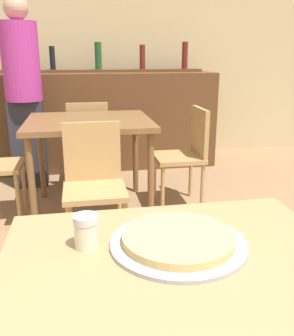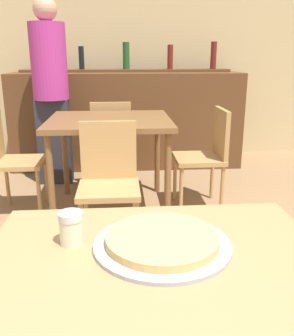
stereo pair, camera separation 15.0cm
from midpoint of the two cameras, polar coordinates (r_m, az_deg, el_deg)
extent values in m
cube|color=#D1B784|center=(4.83, -8.70, 18.31)|extent=(8.00, 0.05, 2.80)
cube|color=#A87F51|center=(1.05, 0.79, -15.17)|extent=(0.97, 0.78, 0.04)
cylinder|color=#A87F51|center=(1.54, -18.89, -21.11)|extent=(0.05, 0.05, 0.70)
cylinder|color=#A87F51|center=(1.63, 13.99, -18.20)|extent=(0.05, 0.05, 0.70)
cube|color=brown|center=(3.03, -10.27, 6.90)|extent=(0.98, 0.89, 0.04)
cylinder|color=brown|center=(2.79, -18.61, -2.88)|extent=(0.05, 0.05, 0.74)
cylinder|color=brown|center=(2.79, -0.95, -1.96)|extent=(0.05, 0.05, 0.74)
cylinder|color=brown|center=(3.52, -16.98, 1.32)|extent=(0.05, 0.05, 0.74)
cylinder|color=brown|center=(3.52, -2.99, 2.05)|extent=(0.05, 0.05, 0.74)
cube|color=brown|center=(4.39, -7.97, 7.16)|extent=(2.60, 0.56, 1.07)
cube|color=brown|center=(4.47, -8.35, 14.45)|extent=(2.39, 0.24, 0.03)
cylinder|color=#9999A3|center=(4.54, -21.82, 15.23)|extent=(0.08, 0.08, 0.24)
cylinder|color=black|center=(4.47, -15.20, 15.87)|extent=(0.06, 0.06, 0.25)
cylinder|color=#1E5123|center=(4.46, -8.44, 16.56)|extent=(0.08, 0.08, 0.30)
cylinder|color=maroon|center=(4.51, -1.70, 16.56)|extent=(0.07, 0.07, 0.27)
cylinder|color=maroon|center=(4.62, 4.82, 16.73)|extent=(0.07, 0.07, 0.31)
cube|color=tan|center=(2.44, -9.73, -3.51)|extent=(0.40, 0.40, 0.04)
cube|color=tan|center=(2.55, -10.04, 2.49)|extent=(0.38, 0.04, 0.40)
cylinder|color=tan|center=(2.38, -13.53, -10.17)|extent=(0.03, 0.03, 0.41)
cylinder|color=tan|center=(2.38, -5.24, -9.74)|extent=(0.03, 0.03, 0.41)
cylinder|color=tan|center=(2.69, -13.20, -6.90)|extent=(0.03, 0.03, 0.41)
cylinder|color=tan|center=(2.69, -5.91, -6.51)|extent=(0.03, 0.03, 0.41)
cube|color=tan|center=(3.78, -10.09, 3.79)|extent=(0.40, 0.40, 0.04)
cube|color=tan|center=(3.56, -10.24, 6.55)|extent=(0.38, 0.04, 0.40)
cylinder|color=tan|center=(4.00, -7.52, 1.35)|extent=(0.03, 0.03, 0.41)
cylinder|color=tan|center=(4.00, -12.39, 1.09)|extent=(0.03, 0.03, 0.41)
cylinder|color=tan|center=(3.67, -7.24, -0.06)|extent=(0.03, 0.03, 0.41)
cylinder|color=tan|center=(3.67, -12.53, -0.34)|extent=(0.03, 0.03, 0.41)
cylinder|color=tan|center=(3.07, -20.39, -4.53)|extent=(0.03, 0.03, 0.41)
cylinder|color=tan|center=(3.38, -19.47, -2.44)|extent=(0.03, 0.03, 0.41)
cube|color=tan|center=(3.19, 3.42, 1.59)|extent=(0.40, 0.40, 0.04)
cube|color=tan|center=(3.19, 6.68, 5.52)|extent=(0.04, 0.38, 0.40)
cylinder|color=tan|center=(3.38, -0.13, -1.44)|extent=(0.03, 0.03, 0.41)
cylinder|color=tan|center=(3.07, 1.00, -3.41)|extent=(0.03, 0.03, 0.41)
cylinder|color=tan|center=(3.45, 5.43, -1.11)|extent=(0.03, 0.03, 0.41)
cylinder|color=tan|center=(3.15, 7.09, -3.00)|extent=(0.03, 0.03, 0.41)
cylinder|color=#A3A3A8|center=(1.12, 0.89, -11.50)|extent=(0.40, 0.40, 0.01)
cylinder|color=#E0B266|center=(1.11, 0.89, -10.69)|extent=(0.33, 0.33, 0.02)
cylinder|color=beige|center=(1.12, -13.09, -9.98)|extent=(0.07, 0.07, 0.08)
cylinder|color=silver|center=(1.10, -13.27, -7.65)|extent=(0.07, 0.07, 0.02)
cube|color=#2D2D38|center=(3.88, -18.64, 3.45)|extent=(0.32, 0.18, 0.85)
cylinder|color=#B2338C|center=(3.79, -19.78, 14.96)|extent=(0.34, 0.34, 0.71)
sphere|color=tan|center=(3.81, -20.53, 21.92)|extent=(0.22, 0.22, 0.22)
camera|label=1|loc=(0.07, -92.86, -0.88)|focal=40.00mm
camera|label=2|loc=(0.07, 87.14, 0.88)|focal=40.00mm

